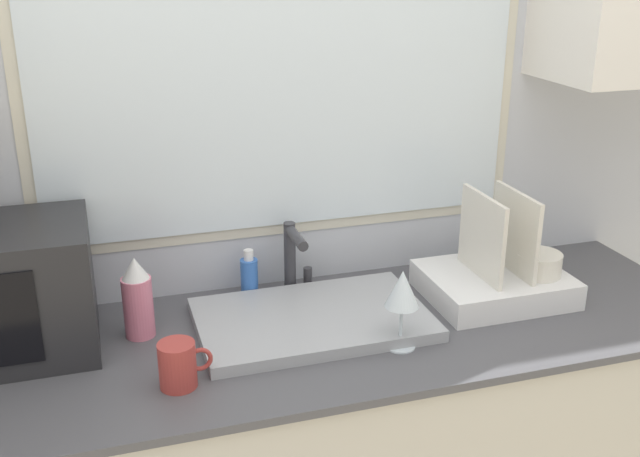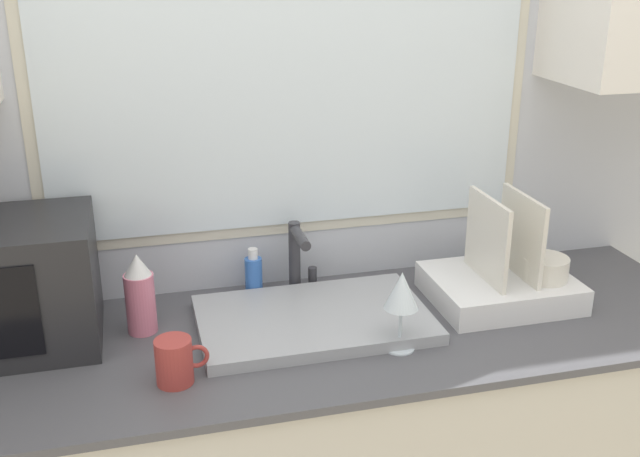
# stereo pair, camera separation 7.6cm
# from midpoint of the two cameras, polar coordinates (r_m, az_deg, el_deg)

# --- Properties ---
(wall_back) EXTENTS (6.00, 0.38, 2.60)m
(wall_back) POSITION_cam_midpoint_polar(r_m,az_deg,el_deg) (1.96, -1.07, 8.95)
(wall_back) COLOR silver
(wall_back) RESTS_ON ground_plane
(sink_basin) EXTENTS (0.57, 0.36, 0.03)m
(sink_basin) POSITION_cam_midpoint_polar(r_m,az_deg,el_deg) (1.87, 0.68, -6.94)
(sink_basin) COLOR #9EA0A5
(sink_basin) RESTS_ON countertop
(faucet) EXTENTS (0.08, 0.15, 0.20)m
(faucet) POSITION_cam_midpoint_polar(r_m,az_deg,el_deg) (2.00, -0.61, -1.90)
(faucet) COLOR #333338
(faucet) RESTS_ON countertop
(dish_rack) EXTENTS (0.37, 0.30, 0.29)m
(dish_rack) POSITION_cam_midpoint_polar(r_m,az_deg,el_deg) (2.05, 14.90, -3.83)
(dish_rack) COLOR white
(dish_rack) RESTS_ON countertop
(spray_bottle) EXTENTS (0.07, 0.07, 0.20)m
(spray_bottle) POSITION_cam_midpoint_polar(r_m,az_deg,el_deg) (1.85, -12.42, -4.97)
(spray_bottle) COLOR #D8728C
(spray_bottle) RESTS_ON countertop
(soap_bottle) EXTENTS (0.05, 0.05, 0.13)m
(soap_bottle) POSITION_cam_midpoint_polar(r_m,az_deg,el_deg) (2.01, -4.01, -3.57)
(soap_bottle) COLOR blue
(soap_bottle) RESTS_ON countertop
(mug_near_sink) EXTENTS (0.12, 0.08, 0.10)m
(mug_near_sink) POSITION_cam_midpoint_polar(r_m,az_deg,el_deg) (1.65, -9.68, -9.95)
(mug_near_sink) COLOR #A53833
(mug_near_sink) RESTS_ON countertop
(wine_glass) EXTENTS (0.08, 0.08, 0.20)m
(wine_glass) POSITION_cam_midpoint_polar(r_m,az_deg,el_deg) (1.73, 7.49, -4.89)
(wine_glass) COLOR silver
(wine_glass) RESTS_ON countertop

